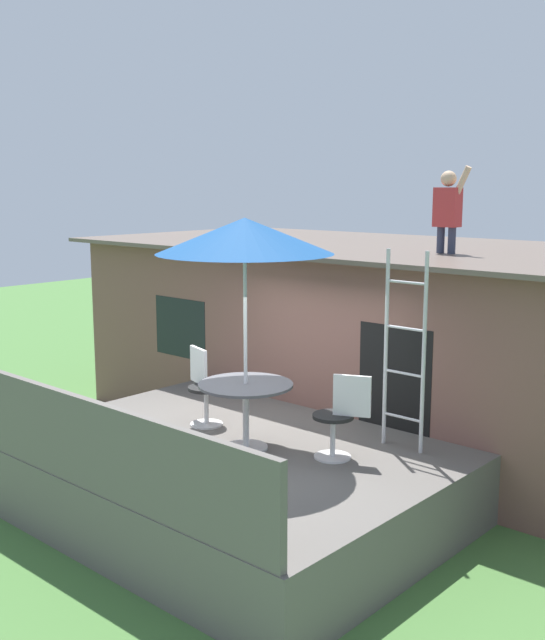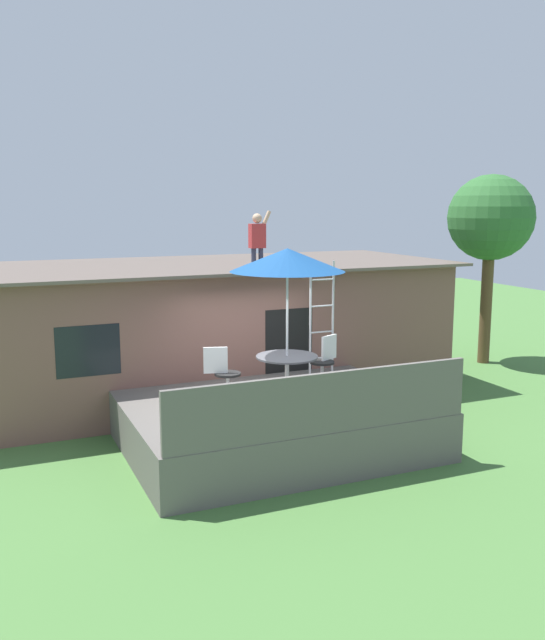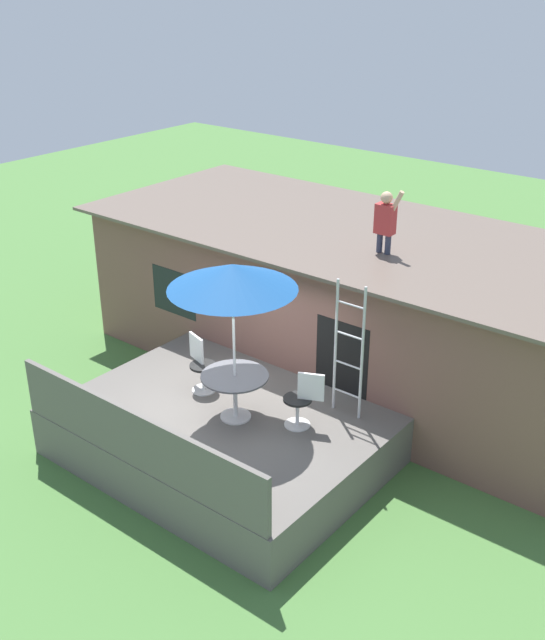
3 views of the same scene
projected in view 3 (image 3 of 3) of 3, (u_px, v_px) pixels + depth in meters
The scene contains 10 objects.
ground_plane at pixel (229, 452), 12.44m from camera, with size 40.00×40.00×0.00m, color #477538.
house at pixel (354, 302), 14.39m from camera, with size 10.50×4.50×2.81m.
deck at pixel (229, 431), 12.27m from camera, with size 4.87×3.93×0.80m, color #605B56.
deck_railing at pixel (135, 439), 10.55m from camera, with size 4.77×0.08×0.90m, color #605B56.
patio_table at pixel (235, 384), 11.65m from camera, with size 1.04×1.04×0.74m.
patio_umbrella at pixel (232, 277), 10.90m from camera, with size 1.90×1.90×2.54m.
step_ladder at pixel (349, 350), 11.55m from camera, with size 0.52×0.04×2.20m.
person_figure at pixel (386, 218), 12.52m from camera, with size 0.47×0.20×1.11m.
patio_chair_left at pixel (201, 364), 12.51m from camera, with size 0.61×0.44×0.92m.
patio_chair_right at pixel (302, 400), 11.49m from camera, with size 0.59×0.44×0.92m.
Camera 3 is at (7.01, -7.65, 7.22)m, focal length 43.01 mm.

